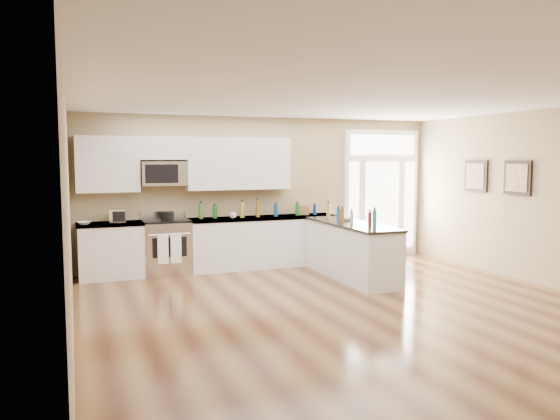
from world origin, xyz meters
The scene contains 20 objects.
ground centered at (0.00, 0.00, 0.00)m, with size 8.00×8.00×0.00m, color #492614.
room_shell centered at (0.00, 0.00, 1.71)m, with size 8.00×8.00×8.00m.
back_cabinet_left centered at (-2.87, 3.69, 0.44)m, with size 1.10×0.66×0.94m.
back_cabinet_right centered at (-0.16, 3.69, 0.44)m, with size 2.85×0.66×0.94m.
peninsula_cabinet centered at (0.93, 2.24, 0.43)m, with size 0.69×2.32×0.94m.
upper_cabinet_left centered at (-2.88, 3.83, 1.93)m, with size 1.04×0.33×0.95m, color silver.
upper_cabinet_right centered at (-0.57, 3.83, 1.93)m, with size 1.94×0.33×0.95m, color silver.
upper_cabinet_short centered at (-1.95, 3.83, 2.20)m, with size 0.82×0.33×0.40m, color silver.
microwave centered at (-1.95, 3.80, 1.76)m, with size 0.78×0.41×0.42m.
entry_door centered at (2.55, 3.95, 1.30)m, with size 1.70×0.10×2.60m.
wall_art_near centered at (3.47, 2.20, 1.70)m, with size 0.05×0.58×0.58m.
wall_art_far centered at (3.47, 1.20, 1.70)m, with size 0.05×0.58×0.58m.
kitchen_range centered at (-1.94, 3.69, 0.48)m, with size 0.80×0.71×1.08m.
stockpot centered at (-1.93, 3.60, 1.04)m, with size 0.22×0.22×0.17m, color black.
toaster_oven centered at (-2.74, 3.70, 1.05)m, with size 0.27×0.21×0.23m, color silver.
cardboard_box centered at (0.70, 3.78, 1.03)m, with size 0.22×0.16×0.18m, color brown.
bowl_left centered at (-3.29, 3.58, 0.97)m, with size 0.21×0.21×0.05m, color white.
bowl_peninsula centered at (1.02, 2.56, 0.97)m, with size 0.17×0.17×0.05m, color white.
cup_counter centered at (-0.74, 3.65, 0.99)m, with size 0.13×0.13×0.10m, color white.
counter_bottles centered at (0.12, 3.14, 1.07)m, with size 2.33×2.44×0.32m.
Camera 1 is at (-3.47, -5.84, 2.02)m, focal length 35.00 mm.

